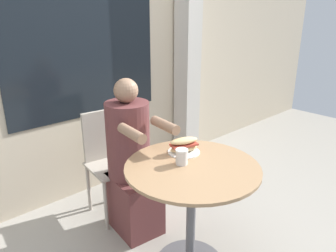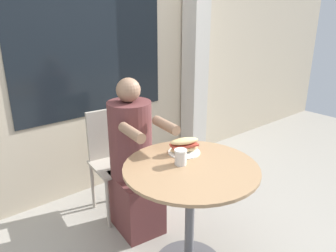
# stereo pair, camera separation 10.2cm
# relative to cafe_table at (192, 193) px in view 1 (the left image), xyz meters

# --- Properties ---
(storefront_wall) EXTENTS (8.00, 0.09, 2.80)m
(storefront_wall) POSITION_rel_cafe_table_xyz_m (0.00, 1.40, 0.85)
(storefront_wall) COLOR #B7A88E
(storefront_wall) RESTS_ON ground_plane
(lattice_pillar) EXTENTS (0.21, 0.21, 2.40)m
(lattice_pillar) POSITION_rel_cafe_table_xyz_m (1.22, 1.23, 0.65)
(lattice_pillar) COLOR #B2ADA3
(lattice_pillar) RESTS_ON ground_plane
(cafe_table) EXTENTS (0.83, 0.83, 0.75)m
(cafe_table) POSITION_rel_cafe_table_xyz_m (0.00, 0.00, 0.00)
(cafe_table) COLOR #997551
(cafe_table) RESTS_ON ground_plane
(diner_chair) EXTENTS (0.42, 0.42, 0.87)m
(diner_chair) POSITION_rel_cafe_table_xyz_m (-0.01, 0.94, -0.03)
(diner_chair) COLOR #ADA393
(diner_chair) RESTS_ON ground_plane
(seated_diner) EXTENTS (0.38, 0.59, 1.20)m
(seated_diner) POSITION_rel_cafe_table_xyz_m (-0.03, 0.59, -0.03)
(seated_diner) COLOR brown
(seated_diner) RESTS_ON ground_plane
(sandwich_on_plate) EXTENTS (0.21, 0.21, 0.10)m
(sandwich_on_plate) POSITION_rel_cafe_table_xyz_m (0.10, 0.17, 0.24)
(sandwich_on_plate) COLOR white
(sandwich_on_plate) RESTS_ON cafe_table
(drink_cup) EXTENTS (0.08, 0.08, 0.10)m
(drink_cup) POSITION_rel_cafe_table_xyz_m (-0.03, 0.06, 0.24)
(drink_cup) COLOR silver
(drink_cup) RESTS_ON cafe_table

